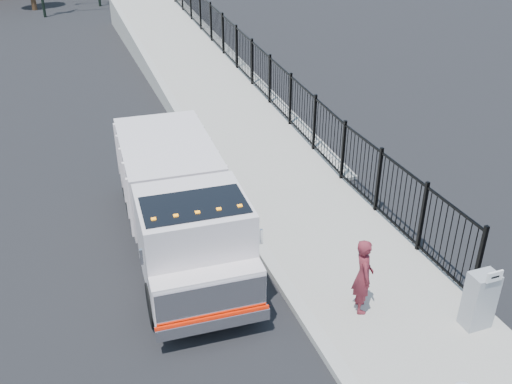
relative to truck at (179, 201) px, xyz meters
name	(u,v)px	position (x,y,z in m)	size (l,w,h in m)	color
ground	(282,284)	(1.79, -2.10, -1.37)	(120.00, 120.00, 0.00)	black
sidewalk	(405,319)	(3.71, -4.10, -1.31)	(3.55, 12.00, 0.12)	#9E998E
curb	(320,340)	(1.79, -4.10, -1.29)	(0.30, 12.00, 0.16)	#ADAAA3
ramp	(195,74)	(3.91, 13.90, -1.37)	(3.95, 24.00, 1.70)	#9E998E
iron_fence	(252,77)	(5.34, 9.90, -0.47)	(0.10, 28.00, 1.80)	black
truck	(179,201)	(0.00, 0.00, 0.00)	(2.65, 7.21, 2.43)	black
worker	(363,276)	(2.96, -3.55, -0.40)	(0.62, 0.40, 1.69)	maroon
utility_cabinet	(479,300)	(4.89, -4.78, -0.62)	(0.55, 0.40, 1.25)	gray
arrow_sign	(495,277)	(4.89, -5.00, 0.11)	(0.35, 0.04, 0.22)	white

